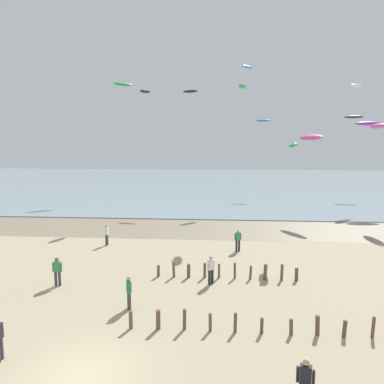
{
  "coord_description": "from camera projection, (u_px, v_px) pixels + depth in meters",
  "views": [
    {
      "loc": [
        4.93,
        -12.11,
        8.39
      ],
      "look_at": [
        3.11,
        12.1,
        5.06
      ],
      "focal_mm": 34.8,
      "sensor_mm": 36.0,
      "label": 1
    }
  ],
  "objects": [
    {
      "name": "kite_aloft_7",
      "position": [
        247.0,
        67.0,
        52.67
      ],
      "size": [
        2.18,
        2.25,
        0.66
      ],
      "primitive_type": "ellipsoid",
      "rotation": [
        0.47,
        0.0,
        0.82
      ],
      "color": "#2384D1"
    },
    {
      "name": "kite_aloft_12",
      "position": [
        311.0,
        137.0,
        40.55
      ],
      "size": [
        2.78,
        3.72,
        0.88
      ],
      "primitive_type": "ellipsoid",
      "rotation": [
        -0.31,
        0.0,
        2.06
      ],
      "color": "#E54C99"
    },
    {
      "name": "groyne_mid",
      "position": [
        229.0,
        271.0,
        22.8
      ],
      "size": [
        8.66,
        0.33,
        1.01
      ],
      "color": "brown",
      "rests_on": "ground"
    },
    {
      "name": "sea",
      "position": [
        195.0,
        183.0,
        74.59
      ],
      "size": [
        160.0,
        70.0,
        0.1
      ],
      "primitive_type": "cube",
      "color": "#7F939E",
      "rests_on": "ground"
    },
    {
      "name": "kite_aloft_3",
      "position": [
        145.0,
        91.0,
        42.63
      ],
      "size": [
        1.36,
        2.12,
        0.48
      ],
      "primitive_type": "ellipsoid",
      "rotation": [
        0.27,
        0.0,
        4.36
      ],
      "color": "black"
    },
    {
      "name": "person_by_waterline",
      "position": [
        129.0,
        291.0,
        18.63
      ],
      "size": [
        0.34,
        0.53,
        1.71
      ],
      "color": "#383842",
      "rests_on": "ground"
    },
    {
      "name": "kite_aloft_9",
      "position": [
        123.0,
        84.0,
        57.42
      ],
      "size": [
        3.24,
        2.77,
        0.87
      ],
      "primitive_type": "ellipsoid",
      "rotation": [
        -0.4,
        0.0,
        3.76
      ],
      "color": "green"
    },
    {
      "name": "ground_plane",
      "position": [
        82.0,
        374.0,
        13.47
      ],
      "size": [
        160.0,
        160.0,
        0.0
      ],
      "primitive_type": "plane",
      "color": "tan"
    },
    {
      "name": "groyne_near",
      "position": [
        265.0,
        324.0,
        16.31
      ],
      "size": [
        13.17,
        0.3,
        0.97
      ],
      "color": "brown",
      "rests_on": "ground"
    },
    {
      "name": "kite_aloft_4",
      "position": [
        369.0,
        124.0,
        46.09
      ],
      "size": [
        3.45,
        1.24,
        0.55
      ],
      "primitive_type": "ellipsoid",
      "rotation": [
        0.0,
        0.0,
        0.05
      ],
      "color": "purple"
    },
    {
      "name": "person_trailing_behind",
      "position": [
        107.0,
        234.0,
        30.07
      ],
      "size": [
        0.26,
        0.57,
        1.71
      ],
      "color": "#383842",
      "rests_on": "ground"
    },
    {
      "name": "person_nearest_camera",
      "position": [
        57.0,
        271.0,
        21.6
      ],
      "size": [
        0.57,
        0.26,
        1.71
      ],
      "color": "#383842",
      "rests_on": "ground"
    },
    {
      "name": "kite_aloft_8",
      "position": [
        354.0,
        117.0,
        58.17
      ],
      "size": [
        2.94,
        1.66,
        0.53
      ],
      "primitive_type": "ellipsoid",
      "rotation": [
        0.09,
        0.0,
        6.0
      ],
      "color": "black"
    },
    {
      "name": "person_mid_beach",
      "position": [
        305.0,
        382.0,
        11.61
      ],
      "size": [
        0.54,
        0.32,
        1.71
      ],
      "color": "#4C4C56",
      "rests_on": "ground"
    },
    {
      "name": "kite_aloft_13",
      "position": [
        379.0,
        126.0,
        39.3
      ],
      "size": [
        1.37,
        3.5,
        0.7
      ],
      "primitive_type": "ellipsoid",
      "rotation": [
        0.14,
        0.0,
        4.77
      ],
      "color": "#E54C99"
    },
    {
      "name": "kite_aloft_10",
      "position": [
        293.0,
        145.0,
        29.02
      ],
      "size": [
        0.93,
        2.12,
        0.58
      ],
      "primitive_type": "ellipsoid",
      "rotation": [
        -0.44,
        0.0,
        1.48
      ],
      "color": "green"
    },
    {
      "name": "kite_aloft_5",
      "position": [
        190.0,
        91.0,
        49.88
      ],
      "size": [
        2.27,
        1.33,
        0.59
      ],
      "primitive_type": "ellipsoid",
      "rotation": [
        0.41,
        0.0,
        6.0
      ],
      "color": "black"
    },
    {
      "name": "kite_aloft_2",
      "position": [
        357.0,
        86.0,
        51.36
      ],
      "size": [
        2.58,
        2.36,
        0.48
      ],
      "primitive_type": "ellipsoid",
      "rotation": [
        0.08,
        0.0,
        0.7
      ],
      "color": "white"
    },
    {
      "name": "wet_sand_strip",
      "position": [
        168.0,
        228.0,
        36.03
      ],
      "size": [
        120.0,
        8.08,
        0.01
      ],
      "primitive_type": "cube",
      "color": "#84755B",
      "rests_on": "ground"
    },
    {
      "name": "kite_aloft_6",
      "position": [
        242.0,
        86.0,
        37.05
      ],
      "size": [
        0.89,
        2.1,
        0.49
      ],
      "primitive_type": "ellipsoid",
      "rotation": [
        -0.27,
        0.0,
        4.8
      ],
      "color": "green"
    },
    {
      "name": "person_right_flank",
      "position": [
        238.0,
        240.0,
        28.42
      ],
      "size": [
        0.54,
        0.34,
        1.71
      ],
      "color": "#232328",
      "rests_on": "ground"
    },
    {
      "name": "kite_aloft_1",
      "position": [
        263.0,
        120.0,
        58.06
      ],
      "size": [
        2.47,
        1.58,
        0.53
      ],
      "primitive_type": "ellipsoid",
      "rotation": [
        -0.23,
        0.0,
        2.78
      ],
      "color": "#2384D1"
    },
    {
      "name": "person_left_flank",
      "position": [
        211.0,
        269.0,
        21.87
      ],
      "size": [
        0.45,
        0.41,
        1.71
      ],
      "color": "#232328",
      "rests_on": "ground"
    }
  ]
}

